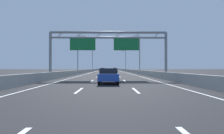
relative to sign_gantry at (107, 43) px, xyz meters
The scene contains 48 objects.
ground_plane 74.33m from the sign_gantry, 89.91° to the left, with size 260.00×260.00×0.00m, color #262628.
lane_dash_left_1 14.26m from the sign_gantry, 97.19° to the right, with size 0.16×3.00×0.01m, color white.
lane_dash_left_2 6.67m from the sign_gantry, 111.25° to the right, with size 0.16×3.00×0.01m, color white.
lane_dash_left_3 6.90m from the sign_gantry, 109.78° to the left, with size 0.16×3.00×0.01m, color white.
lane_dash_left_4 14.59m from the sign_gantry, 97.01° to the left, with size 0.16×3.00×0.01m, color white.
lane_dash_left_5 23.24m from the sign_gantry, 94.24° to the left, with size 0.16×3.00×0.01m, color white.
lane_dash_left_6 32.08m from the sign_gantry, 93.04° to the left, with size 0.16×3.00×0.01m, color white.
lane_dash_left_7 40.99m from the sign_gantry, 92.37° to the left, with size 0.16×3.00×0.01m, color white.
lane_dash_left_8 49.94m from the sign_gantry, 91.94° to the left, with size 0.16×3.00×0.01m, color white.
lane_dash_left_9 58.90m from the sign_gantry, 91.64° to the left, with size 0.16×3.00×0.01m, color white.
lane_dash_left_10 67.87m from the sign_gantry, 91.42° to the left, with size 0.16×3.00×0.01m, color white.
lane_dash_left_11 76.84m from the sign_gantry, 91.26° to the left, with size 0.16×3.00×0.01m, color white.
lane_dash_left_12 85.83m from the sign_gantry, 91.12° to the left, with size 0.16×3.00×0.01m, color white.
lane_dash_left_13 94.81m from the sign_gantry, 91.02° to the left, with size 0.16×3.00×0.01m, color white.
lane_dash_left_14 103.80m from the sign_gantry, 90.93° to the left, with size 0.16×3.00×0.01m, color white.
lane_dash_left_15 112.79m from the sign_gantry, 90.85° to the left, with size 0.16×3.00×0.01m, color white.
lane_dash_left_16 121.78m from the sign_gantry, 90.79° to the left, with size 0.16×3.00×0.01m, color white.
lane_dash_left_17 130.77m from the sign_gantry, 90.74° to the left, with size 0.16×3.00×0.01m, color white.
lane_dash_right_1 14.29m from the sign_gantry, 81.81° to the right, with size 0.16×3.00×0.01m, color white.
lane_dash_right_2 6.73m from the sign_gantry, 66.07° to the right, with size 0.16×3.00×0.01m, color white.
lane_dash_right_3 6.97m from the sign_gantry, 67.69° to the left, with size 0.16×3.00×0.01m, color white.
lane_dash_right_4 14.62m from the sign_gantry, 82.01° to the left, with size 0.16×3.00×0.01m, color white.
lane_dash_right_5 23.26m from the sign_gantry, 85.16° to the left, with size 0.16×3.00×0.01m, color white.
lane_dash_right_6 32.09m from the sign_gantry, 86.53° to the left, with size 0.16×3.00×0.01m, color white.
lane_dash_right_7 41.00m from the sign_gantry, 87.30° to the left, with size 0.16×3.00×0.01m, color white.
lane_dash_right_8 49.94m from the sign_gantry, 87.79° to the left, with size 0.16×3.00×0.01m, color white.
lane_dash_right_9 58.90m from the sign_gantry, 88.13° to the left, with size 0.16×3.00×0.01m, color white.
lane_dash_right_10 67.87m from the sign_gantry, 88.38° to the left, with size 0.16×3.00×0.01m, color white.
lane_dash_right_11 76.85m from the sign_gantry, 88.57° to the left, with size 0.16×3.00×0.01m, color white.
lane_dash_right_12 85.83m from the sign_gantry, 88.72° to the left, with size 0.16×3.00×0.01m, color white.
lane_dash_right_13 94.82m from the sign_gantry, 88.84° to the left, with size 0.16×3.00×0.01m, color white.
lane_dash_right_14 103.80m from the sign_gantry, 88.94° to the left, with size 0.16×3.00×0.01m, color white.
lane_dash_right_15 112.79m from the sign_gantry, 89.02° to the left, with size 0.16×3.00×0.01m, color white.
lane_dash_right_16 121.79m from the sign_gantry, 89.10° to the left, with size 0.16×3.00×0.01m, color white.
lane_dash_right_17 130.78m from the sign_gantry, 89.16° to the left, with size 0.16×3.00×0.01m, color white.
edge_line_left 62.57m from the sign_gantry, 94.72° to the left, with size 0.16×176.00×0.01m, color white.
edge_line_right 62.59m from the sign_gantry, 85.06° to the left, with size 0.16×176.00×0.01m, color white.
barrier_left 84.56m from the sign_gantry, 94.61° to the left, with size 0.45×220.00×0.95m.
barrier_right 84.58m from the sign_gantry, 85.23° to the left, with size 0.45×220.00×0.95m.
sign_gantry is the anchor object (origin of this frame).
streetlamp_left_mid 23.05m from the sign_gantry, 108.59° to the left, with size 2.58×0.28×9.50m.
streetlamp_right_mid 23.13m from the sign_gantry, 70.85° to the left, with size 2.58×0.28×9.50m.
streetlamp_left_far 62.95m from the sign_gantry, 96.70° to the left, with size 2.58×0.28×9.50m.
streetlamp_right_far 62.98m from the sign_gantry, 83.08° to the left, with size 2.58×0.28×9.50m.
blue_car 8.81m from the sign_gantry, 88.77° to the right, with size 1.80×4.37×1.41m.
white_car 89.87m from the sign_gantry, 92.19° to the left, with size 1.89×4.65×1.42m.
orange_car 79.43m from the sign_gantry, 92.60° to the left, with size 1.75×4.43×1.48m.
yellow_car 103.06m from the sign_gantry, 87.86° to the left, with size 1.79×4.44×1.57m.
Camera 1 is at (0.12, 0.40, 1.44)m, focal length 30.52 mm.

